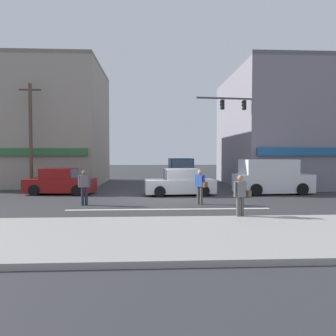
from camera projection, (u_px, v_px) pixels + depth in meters
ground_plane at (165, 199)px, 17.90m from camera, size 120.00×120.00×0.00m
lane_marking_stripe at (169, 209)px, 14.41m from camera, size 9.00×0.24×0.01m
sidewalk_curb at (179, 235)px, 9.42m from camera, size 40.00×5.00×0.16m
building_left_block at (23, 126)px, 26.72m from camera, size 12.82×9.46×9.58m
building_right_corner at (314, 129)px, 26.60m from camera, size 13.70×11.22×9.03m
utility_pole_near_left at (31, 135)px, 21.35m from camera, size 1.40×0.22×7.03m
traffic_light_mast at (254, 127)px, 20.92m from camera, size 4.87×0.67×6.20m
van_parked_curbside at (181, 172)px, 26.73m from camera, size 2.08×4.62×2.11m
sedan_waiting_far at (60, 182)px, 19.97m from camera, size 4.22×2.12×1.58m
van_approaching_near at (271, 178)px, 20.07m from camera, size 4.71×2.28×2.11m
sedan_crossing_rightbound at (180, 183)px, 19.48m from camera, size 4.22×2.11×1.58m
pedestrian_foreground_with_bag at (241, 194)px, 11.95m from camera, size 0.68×0.42×1.67m
pedestrian_mid_crossing at (84, 185)px, 15.54m from camera, size 0.53×0.35×1.67m
pedestrian_far_side at (200, 185)px, 15.81m from camera, size 0.58×0.59×1.67m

